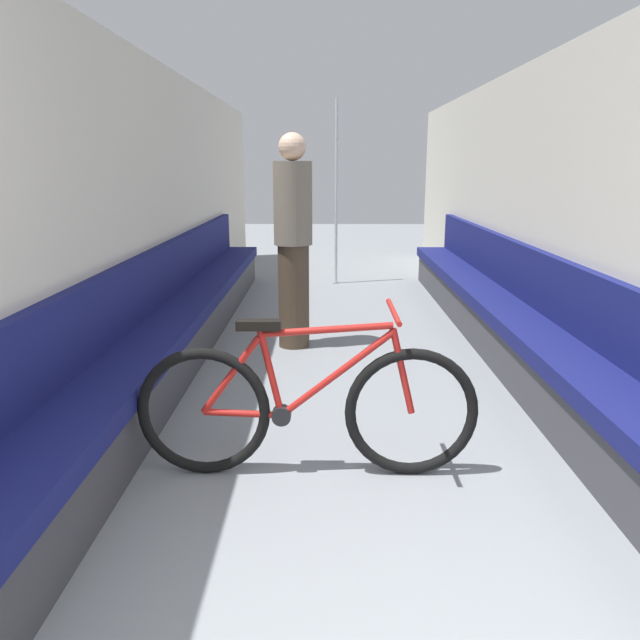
{
  "coord_description": "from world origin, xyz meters",
  "views": [
    {
      "loc": [
        -0.14,
        -0.69,
        1.43
      ],
      "look_at": [
        -0.17,
        2.85,
        0.55
      ],
      "focal_mm": 35.0,
      "sensor_mm": 36.0,
      "label": 1
    }
  ],
  "objects_px": {
    "bench_seat_row_right": "(507,320)",
    "passenger_standing": "(293,240)",
    "bench_seat_row_left": "(181,319)",
    "grab_pole_near": "(336,196)",
    "bicycle": "(307,408)"
  },
  "relations": [
    {
      "from": "bench_seat_row_left",
      "to": "passenger_standing",
      "type": "distance_m",
      "value": 1.06
    },
    {
      "from": "bicycle",
      "to": "bench_seat_row_left",
      "type": "bearing_deg",
      "value": 126.87
    },
    {
      "from": "bench_seat_row_right",
      "to": "grab_pole_near",
      "type": "distance_m",
      "value": 3.37
    },
    {
      "from": "bench_seat_row_right",
      "to": "grab_pole_near",
      "type": "relative_size",
      "value": 2.97
    },
    {
      "from": "passenger_standing",
      "to": "bench_seat_row_right",
      "type": "bearing_deg",
      "value": 1.52
    },
    {
      "from": "bench_seat_row_right",
      "to": "passenger_standing",
      "type": "relative_size",
      "value": 3.89
    },
    {
      "from": "bench_seat_row_right",
      "to": "bicycle",
      "type": "bearing_deg",
      "value": -127.59
    },
    {
      "from": "bench_seat_row_left",
      "to": "bench_seat_row_right",
      "type": "bearing_deg",
      "value": 0.0
    },
    {
      "from": "grab_pole_near",
      "to": "bench_seat_row_left",
      "type": "bearing_deg",
      "value": -112.24
    },
    {
      "from": "bicycle",
      "to": "passenger_standing",
      "type": "relative_size",
      "value": 0.95
    },
    {
      "from": "grab_pole_near",
      "to": "passenger_standing",
      "type": "bearing_deg",
      "value": -97.82
    },
    {
      "from": "bicycle",
      "to": "passenger_standing",
      "type": "height_order",
      "value": "passenger_standing"
    },
    {
      "from": "bench_seat_row_left",
      "to": "passenger_standing",
      "type": "relative_size",
      "value": 3.89
    },
    {
      "from": "bicycle",
      "to": "passenger_standing",
      "type": "bearing_deg",
      "value": 103.3
    },
    {
      "from": "bench_seat_row_left",
      "to": "bench_seat_row_right",
      "type": "relative_size",
      "value": 1.0
    }
  ]
}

